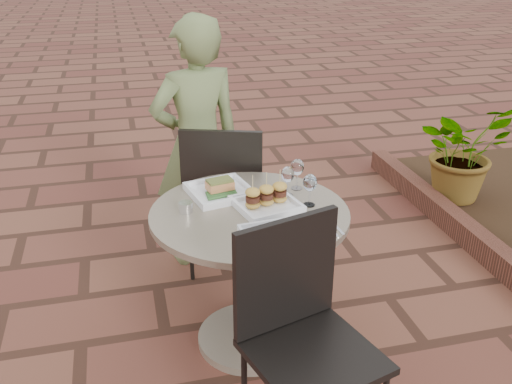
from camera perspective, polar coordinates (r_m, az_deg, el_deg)
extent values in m
plane|color=brown|center=(3.10, -1.22, -12.62)|extent=(60.00, 60.00, 0.00)
cylinder|color=gray|center=(2.95, -0.58, -14.29)|extent=(0.52, 0.52, 0.04)
cylinder|color=gray|center=(2.76, -0.61, -8.96)|extent=(0.08, 0.08, 0.70)
cylinder|color=gray|center=(2.57, -0.65, -2.19)|extent=(0.90, 0.90, 0.03)
cube|color=black|center=(3.34, -2.91, -0.56)|extent=(0.56, 0.56, 0.03)
cube|color=black|center=(3.06, -3.49, 2.07)|extent=(0.43, 0.17, 0.46)
cylinder|color=black|center=(3.60, 0.57, -2.68)|extent=(0.02, 0.02, 0.44)
cylinder|color=black|center=(3.64, -5.41, -2.43)|extent=(0.02, 0.02, 0.44)
cylinder|color=black|center=(3.27, 0.07, -5.76)|extent=(0.02, 0.02, 0.44)
cylinder|color=black|center=(3.31, -6.52, -5.44)|extent=(0.02, 0.02, 0.44)
cube|color=black|center=(2.20, 5.80, -16.03)|extent=(0.55, 0.55, 0.03)
cube|color=black|center=(2.18, 3.00, -8.12)|extent=(0.43, 0.15, 0.46)
cylinder|color=black|center=(2.55, 6.60, -16.08)|extent=(0.02, 0.02, 0.44)
imported|color=#5E6C3B|center=(3.32, -5.89, 4.68)|extent=(0.61, 0.47, 1.49)
cube|color=white|center=(2.72, -3.61, -0.09)|extent=(0.33, 0.33, 0.01)
cube|color=#D8854C|center=(2.71, -3.64, 0.67)|extent=(0.14, 0.10, 0.04)
cube|color=brown|center=(2.70, -3.65, 1.16)|extent=(0.13, 0.10, 0.01)
cube|color=white|center=(2.59, 1.03, -1.42)|extent=(0.32, 0.32, 0.01)
cube|color=white|center=(2.34, 1.32, -4.49)|extent=(0.23, 0.23, 0.01)
ellipsoid|color=#E05C99|center=(2.29, 0.83, -4.92)|extent=(0.04, 0.03, 0.02)
cylinder|color=white|center=(2.63, 5.33, -1.27)|extent=(0.05, 0.05, 0.00)
cylinder|color=white|center=(2.61, 5.36, -0.57)|extent=(0.01, 0.01, 0.07)
ellipsoid|color=white|center=(2.58, 5.42, 0.93)|extent=(0.07, 0.07, 0.08)
cylinder|color=white|center=(2.58, 5.42, 0.84)|extent=(0.05, 0.05, 0.04)
cylinder|color=white|center=(2.71, 3.15, -0.31)|extent=(0.05, 0.05, 0.00)
cylinder|color=white|center=(2.70, 3.17, 0.36)|extent=(0.01, 0.01, 0.07)
ellipsoid|color=white|center=(2.67, 3.20, 1.76)|extent=(0.06, 0.06, 0.08)
cylinder|color=white|center=(2.79, 4.08, 0.39)|extent=(0.05, 0.05, 0.00)
cylinder|color=white|center=(2.77, 4.11, 1.06)|extent=(0.01, 0.01, 0.07)
ellipsoid|color=white|center=(2.74, 4.15, 2.49)|extent=(0.07, 0.07, 0.08)
cylinder|color=silver|center=(2.56, -7.04, -1.52)|extent=(0.08, 0.08, 0.05)
cube|color=brown|center=(3.88, 21.48, -4.79)|extent=(0.12, 3.00, 0.15)
imported|color=#33662D|center=(4.38, 19.99, 3.94)|extent=(0.77, 0.70, 0.74)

